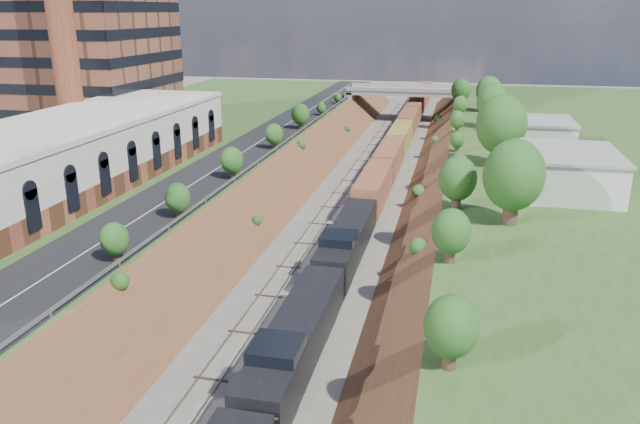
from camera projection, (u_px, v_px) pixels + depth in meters
The scene contains 14 objects.
platform_left at pixel (116, 168), 84.64m from camera, with size 44.00×180.00×5.00m, color #325021.
embankment_left at pixel (272, 196), 80.82m from camera, with size 7.07×180.00×7.07m, color brown.
embankment_right at pixel (444, 207), 76.22m from camera, with size 7.07×180.00×7.07m, color brown.
rail_left_track at pixel (335, 199), 79.04m from camera, with size 1.58×180.00×0.18m, color gray.
rail_right_track at pixel (376, 202), 77.95m from camera, with size 1.58×180.00×0.18m, color gray.
road at pixel (237, 156), 80.20m from camera, with size 8.00×180.00×0.10m, color black.
guardrail at pixel (267, 154), 79.00m from camera, with size 0.10×171.00×0.70m.
commercial_building at pixel (39, 164), 61.33m from camera, with size 14.30×62.30×7.00m.
overpass at pixel (404, 98), 134.53m from camera, with size 24.50×8.30×7.40m.
white_building_near at pixel (569, 173), 64.03m from camera, with size 9.00×12.00×4.00m, color silver.
white_building_far at pixel (541, 135), 84.61m from camera, with size 8.00×10.00×3.60m, color silver.
tree_right_large at pixel (514, 176), 53.51m from camera, with size 5.25×5.25×7.61m.
tree_left_crest at pixel (84, 260), 41.69m from camera, with size 2.45×2.45×3.55m.
freight_train at pixel (394, 149), 96.09m from camera, with size 2.99×168.67×4.55m.
Camera 1 is at (12.12, -14.25, 22.95)m, focal length 35.00 mm.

